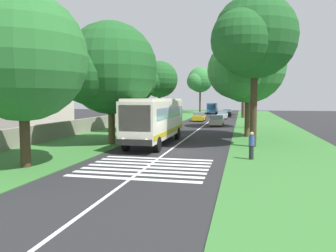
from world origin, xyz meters
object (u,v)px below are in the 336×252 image
roadside_tree_right_1 (242,81)px  coach_bus (156,118)px  trailing_car_2 (223,115)px  roadside_tree_right_4 (249,61)px  roadside_tree_left_4 (199,80)px  roadside_tree_left_2 (18,60)px  utility_pole (141,94)px  trailing_minibus_0 (212,107)px  roadside_tree_left_0 (158,81)px  roadside_tree_left_3 (134,84)px  trailing_car_3 (227,113)px  roadside_tree_right_3 (243,82)px  pedestrian (251,145)px  trailing_car_0 (217,121)px  trailing_car_1 (199,117)px  roadside_building (24,106)px  roadside_tree_right_0 (252,39)px  roadside_tree_left_1 (109,71)px  roadside_tree_right_2 (245,68)px

roadside_tree_right_1 → coach_bus: bearing=172.1°
trailing_car_2 → roadside_tree_right_4: bearing=-167.3°
coach_bus → roadside_tree_right_4: bearing=-24.2°
trailing_car_2 → roadside_tree_left_4: (22.91, 7.13, 7.40)m
roadside_tree_left_2 → utility_pole: bearing=-4.3°
trailing_minibus_0 → utility_pole: (-45.53, 3.56, 2.58)m
roadside_tree_left_0 → roadside_tree_right_4: bearing=-98.3°
coach_bus → roadside_tree_left_3: bearing=28.3°
trailing_car_3 → roadside_tree_right_3: roadside_tree_right_3 is taller
trailing_minibus_0 → pedestrian: trailing_minibus_0 is taller
roadside_tree_right_3 → trailing_car_3: bearing=28.4°
roadside_tree_right_1 → roadside_tree_left_3: bearing=164.0°
trailing_car_0 → utility_pole: utility_pole is taller
trailing_car_1 → trailing_minibus_0: size_ratio=0.72×
roadside_tree_right_4 → pedestrian: roadside_tree_right_4 is taller
trailing_car_1 → trailing_car_2: (6.93, -3.41, 0.00)m
roadside_building → pedestrian: 27.90m
trailing_car_1 → utility_pole: 21.37m
roadside_tree_left_3 → roadside_tree_right_3: size_ratio=0.84×
roadside_tree_left_0 → roadside_tree_right_1: 32.53m
utility_pole → roadside_building: size_ratio=0.72×
roadside_tree_right_0 → roadside_tree_left_1: bearing=93.2°
trailing_car_2 → roadside_tree_right_3: (3.25, -3.52, 6.09)m
roadside_tree_left_2 → trailing_car_0: bearing=-15.3°
trailing_car_2 → utility_pole: bearing=166.0°
roadside_tree_left_2 → utility_pole: 17.91m
trailing_car_1 → roadside_tree_left_4: roadside_tree_left_4 is taller
trailing_car_3 → roadside_tree_right_2: 38.03m
roadside_tree_left_4 → roadside_building: 52.70m
trailing_car_3 → roadside_tree_right_4: 28.44m
roadside_tree_right_4 → roadside_tree_left_1: bearing=147.0°
trailing_car_3 → roadside_tree_left_2: 55.42m
roadside_tree_right_0 → pedestrian: bearing=179.5°
coach_bus → roadside_tree_left_0: (18.53, 4.37, 3.99)m
trailing_car_0 → roadside_building: size_ratio=0.39×
roadside_tree_right_1 → roadside_building: 48.49m
roadside_tree_left_4 → roadside_tree_right_1: size_ratio=1.08×
roadside_tree_left_3 → roadside_tree_right_3: (29.42, -11.70, 1.44)m
coach_bus → trailing_car_1: size_ratio=2.60×
coach_bus → pedestrian: coach_bus is taller
roadside_tree_left_2 → utility_pole: (17.78, -1.34, -1.66)m
roadside_tree_right_4 → trailing_car_2: bearing=12.7°
roadside_tree_left_2 → roadside_tree_right_4: bearing=-24.3°
roadside_tree_right_1 → roadside_tree_right_3: 10.86m
trailing_minibus_0 → utility_pole: utility_pole is taller
trailing_car_2 → roadside_tree_right_1: 16.01m
trailing_car_2 → roadside_building: 34.70m
roadside_tree_left_2 → roadside_tree_right_2: 20.83m
trailing_minibus_0 → trailing_car_2: bearing=-169.3°
trailing_car_0 → utility_pole: (-12.60, 6.98, 3.46)m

